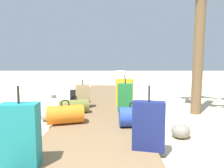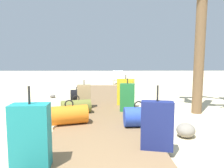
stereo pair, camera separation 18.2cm
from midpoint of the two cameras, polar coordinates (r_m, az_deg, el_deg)
ground_plane at (r=5.16m, az=-1.73°, el=-7.62°), size 60.00×60.00×0.00m
boardwalk at (r=6.05m, az=-1.46°, el=-5.24°), size 1.65×9.22×0.08m
duffel_bag_blue at (r=3.64m, az=7.62°, el=-9.17°), size 0.52×0.37×0.46m
suitcase_navy at (r=2.71m, az=12.21°, el=-11.40°), size 0.44×0.25×0.84m
suitcase_tan at (r=5.17m, az=-7.24°, el=-3.40°), size 0.35×0.25×0.71m
duffel_bag_olive at (r=4.63m, az=-9.63°, el=-6.25°), size 0.71×0.49×0.42m
duffel_bag_orange at (r=3.86m, az=-11.70°, el=-8.42°), size 0.73×0.52×0.45m
suitcase_yellow at (r=5.44m, az=4.55°, el=-2.28°), size 0.47×0.31×0.82m
suitcase_green at (r=4.76m, az=4.87°, el=-3.79°), size 0.37×0.27×0.77m
suitcase_teal at (r=2.39m, az=-22.43°, el=-13.27°), size 0.40×0.25×0.88m
duffel_bag_black at (r=5.91m, az=-8.56°, el=-3.32°), size 0.54×0.47×0.49m
lounge_chair at (r=12.12m, az=3.11°, el=1.60°), size 0.97×1.64×0.80m
rock_right_far at (r=3.55m, az=20.26°, el=-12.28°), size 0.43×0.44×0.23m
rock_left_far at (r=7.44m, az=-15.46°, el=-3.25°), size 0.24×0.24×0.12m
rock_left_mid at (r=4.50m, az=-16.49°, el=-8.68°), size 0.33×0.40×0.18m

